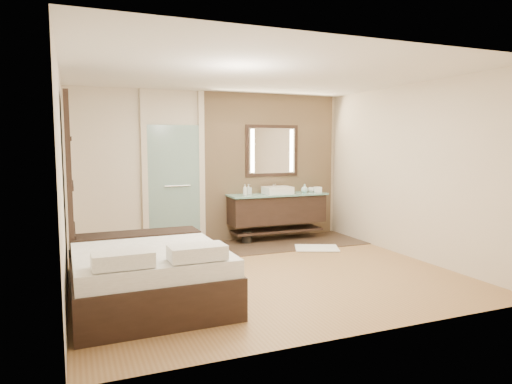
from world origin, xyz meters
name	(u,v)px	position (x,y,z in m)	size (l,w,h in m)	color
floor	(263,273)	(0.00, 0.00, 0.00)	(5.00, 5.00, 0.00)	olive
tile_strip	(259,245)	(0.60, 1.60, 0.01)	(3.80, 1.30, 0.01)	#3B2B20
stone_wall	(271,167)	(1.10, 2.21, 1.35)	(2.60, 0.08, 2.70)	tan
vanity	(277,209)	(1.10, 1.92, 0.58)	(1.85, 0.55, 0.88)	black
mirror_unit	(272,151)	(1.10, 2.16, 1.65)	(1.06, 0.04, 0.96)	black
frosted_door	(174,180)	(-0.75, 2.20, 1.14)	(1.10, 0.12, 2.70)	#BCEEE4
shoji_partition	(70,188)	(-2.43, 0.60, 1.21)	(0.06, 1.20, 2.40)	black
bed	(148,273)	(-1.65, -0.57, 0.32)	(1.65, 2.05, 0.78)	black
bath_mat	(317,248)	(1.41, 0.97, 0.02)	(0.72, 0.50, 0.02)	white
waste_bin	(247,237)	(0.47, 1.85, 0.11)	(0.18, 0.18, 0.22)	black
tissue_box	(318,190)	(1.92, 1.85, 0.92)	(0.12, 0.12, 0.10)	white
soap_bottle_a	(245,190)	(0.43, 1.83, 0.97)	(0.08, 0.08, 0.20)	silver
soap_bottle_b	(248,189)	(0.57, 2.00, 0.96)	(0.08, 0.09, 0.19)	#B2B2B2
soap_bottle_c	(305,188)	(1.65, 1.87, 0.95)	(0.13, 0.13, 0.16)	#A8D3D1
cup	(311,190)	(1.83, 1.95, 0.91)	(0.11, 0.11, 0.09)	white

